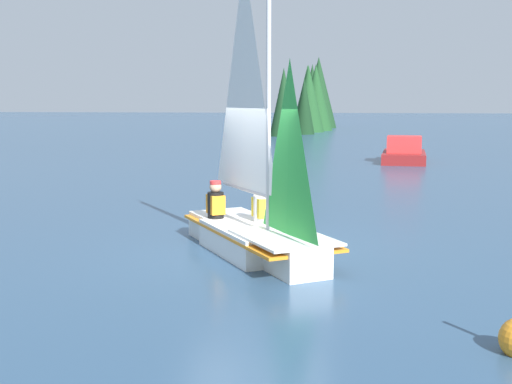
% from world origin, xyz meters
% --- Properties ---
extents(ground_plane, '(260.00, 260.00, 0.00)m').
position_xyz_m(ground_plane, '(0.00, 0.00, 0.00)').
color(ground_plane, '#2D4C6B').
extents(sailboat_main, '(3.94, 3.20, 5.18)m').
position_xyz_m(sailboat_main, '(-0.03, -0.02, 0.72)').
color(sailboat_main, white).
rests_on(sailboat_main, ground_plane).
extents(sailor_helm, '(0.43, 0.41, 1.16)m').
position_xyz_m(sailor_helm, '(-0.47, 0.04, 0.62)').
color(sailor_helm, black).
rests_on(sailor_helm, ground_plane).
extents(sailor_crew, '(0.43, 0.41, 1.16)m').
position_xyz_m(sailor_crew, '(-0.69, -0.86, 0.63)').
color(sailor_crew, black).
rests_on(sailor_crew, ground_plane).
extents(motorboat_distant, '(4.01, 2.09, 1.14)m').
position_xyz_m(motorboat_distant, '(-17.43, 3.87, 0.39)').
color(motorboat_distant, maroon).
rests_on(motorboat_distant, ground_plane).
extents(treeline_shore, '(21.17, 4.63, 6.84)m').
position_xyz_m(treeline_shore, '(-48.97, -2.07, 3.03)').
color(treeline_shore, '#193D1E').
rests_on(treeline_shore, ground_plane).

